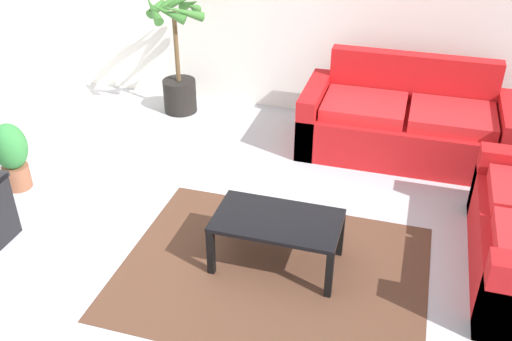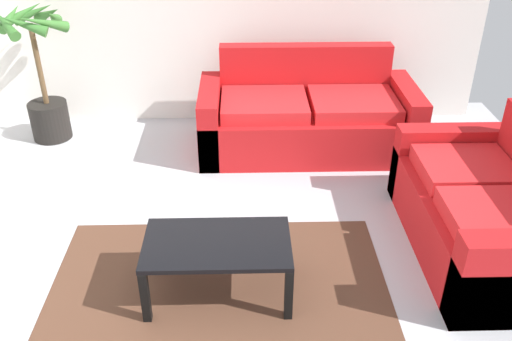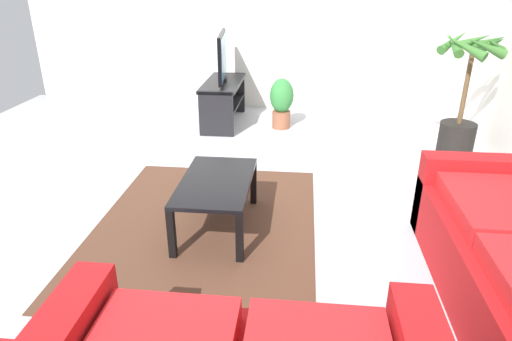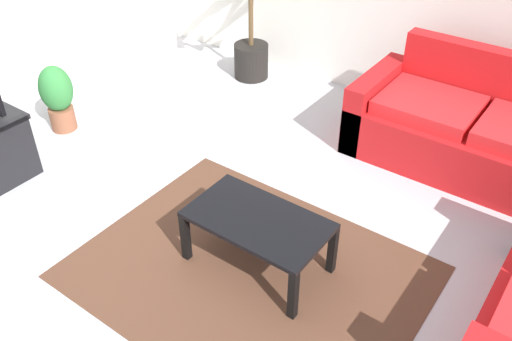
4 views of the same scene
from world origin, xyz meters
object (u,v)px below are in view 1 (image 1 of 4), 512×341
(potted_palm, at_px, (178,62))
(potted_plant_small, at_px, (12,154))
(couch_main, at_px, (406,125))
(coffee_table, at_px, (277,225))

(potted_palm, relative_size, potted_plant_small, 2.09)
(couch_main, distance_m, potted_plant_small, 3.64)
(couch_main, height_order, potted_palm, potted_palm)
(couch_main, xyz_separation_m, coffee_table, (-0.77, -1.99, 0.05))
(couch_main, relative_size, potted_plant_small, 3.16)
(couch_main, relative_size, coffee_table, 2.19)
(coffee_table, bearing_deg, couch_main, 68.88)
(coffee_table, bearing_deg, potted_plant_small, 171.83)
(couch_main, xyz_separation_m, potted_palm, (-2.49, 0.27, 0.28))
(potted_palm, bearing_deg, coffee_table, -52.75)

